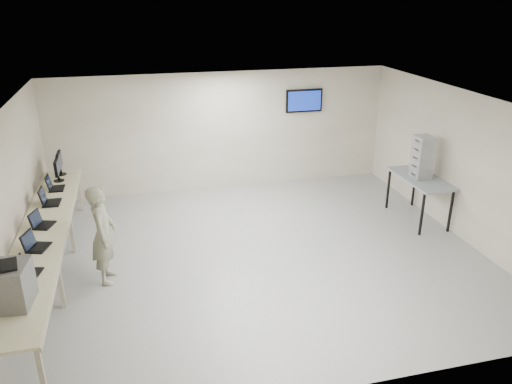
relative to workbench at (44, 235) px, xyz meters
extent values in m
cube|color=#9C9C9C|center=(3.59, 0.00, -0.83)|extent=(8.00, 7.00, 0.01)
cube|color=white|center=(3.59, 0.00, 1.97)|extent=(8.00, 7.00, 0.01)
cube|color=beige|center=(3.59, 3.50, 0.57)|extent=(8.00, 0.01, 2.80)
cube|color=beige|center=(3.59, -3.50, 0.57)|extent=(8.00, 0.01, 2.80)
cube|color=beige|center=(-0.41, 0.00, 0.57)|extent=(0.01, 7.00, 2.80)
cube|color=beige|center=(7.59, 0.00, 0.57)|extent=(0.01, 7.00, 2.80)
cube|color=black|center=(5.59, 3.48, 1.22)|extent=(0.15, 0.04, 0.15)
cube|color=black|center=(5.59, 3.44, 1.22)|extent=(0.90, 0.06, 0.55)
cube|color=#122998|center=(5.59, 3.40, 1.22)|extent=(0.82, 0.01, 0.47)
cube|color=beige|center=(-0.01, 0.00, 0.05)|extent=(0.75, 6.00, 0.04)
cube|color=#AFA891|center=(0.36, 0.00, 0.02)|extent=(0.02, 6.00, 0.06)
cube|color=#AFA891|center=(0.29, -2.85, -0.40)|extent=(0.06, 0.06, 0.86)
cube|color=#AFA891|center=(-0.31, -0.90, -0.40)|extent=(0.06, 0.06, 0.86)
cube|color=#AFA891|center=(0.29, -0.90, -0.40)|extent=(0.06, 0.06, 0.86)
cube|color=#AFA891|center=(-0.31, 0.90, -0.40)|extent=(0.06, 0.06, 0.86)
cube|color=#AFA891|center=(0.29, 0.90, -0.40)|extent=(0.06, 0.06, 0.86)
cube|color=#AFA891|center=(-0.31, 2.85, -0.40)|extent=(0.06, 0.06, 0.86)
cube|color=#AFA891|center=(0.29, 2.85, -0.40)|extent=(0.06, 0.06, 0.86)
cube|color=slate|center=(-0.06, -2.07, 0.35)|extent=(0.51, 0.57, 0.54)
cube|color=black|center=(-0.06, -2.07, 0.63)|extent=(0.31, 0.38, 0.02)
cube|color=black|center=(0.01, -1.38, 0.08)|extent=(0.33, 0.40, 0.02)
cube|color=black|center=(-0.11, -1.38, 0.22)|extent=(0.14, 0.34, 0.25)
cube|color=black|center=(-0.10, -1.38, 0.22)|extent=(0.12, 0.30, 0.21)
cube|color=black|center=(0.02, -0.60, 0.08)|extent=(0.36, 0.42, 0.02)
cube|color=black|center=(-0.11, -0.60, 0.23)|extent=(0.17, 0.35, 0.26)
cube|color=black|center=(-0.10, -0.60, 0.23)|extent=(0.14, 0.30, 0.22)
cube|color=black|center=(-0.01, 0.19, 0.08)|extent=(0.35, 0.41, 0.02)
cube|color=black|center=(-0.13, 0.19, 0.22)|extent=(0.17, 0.33, 0.25)
cube|color=black|center=(-0.12, 0.19, 0.22)|extent=(0.14, 0.29, 0.21)
cube|color=black|center=(0.00, 1.16, 0.09)|extent=(0.30, 0.41, 0.02)
cube|color=black|center=(-0.15, 1.16, 0.24)|extent=(0.09, 0.38, 0.28)
cube|color=black|center=(-0.13, 1.16, 0.24)|extent=(0.07, 0.33, 0.23)
cube|color=black|center=(0.00, 1.89, 0.08)|extent=(0.27, 0.37, 0.02)
cube|color=black|center=(-0.13, 1.89, 0.23)|extent=(0.08, 0.35, 0.26)
cube|color=black|center=(-0.12, 1.89, 0.23)|extent=(0.05, 0.31, 0.22)
cylinder|color=black|center=(-0.01, 2.36, 0.08)|extent=(0.21, 0.21, 0.02)
cube|color=black|center=(-0.01, 2.36, 0.17)|extent=(0.04, 0.03, 0.17)
cube|color=black|center=(-0.01, 2.36, 0.38)|extent=(0.05, 0.47, 0.31)
cube|color=black|center=(0.02, 2.36, 0.38)|extent=(0.00, 0.42, 0.27)
cylinder|color=black|center=(-0.01, 2.75, 0.08)|extent=(0.22, 0.22, 0.02)
cube|color=black|center=(-0.01, 2.75, 0.18)|extent=(0.04, 0.03, 0.17)
cube|color=black|center=(-0.01, 2.75, 0.39)|extent=(0.05, 0.48, 0.32)
cube|color=black|center=(0.02, 2.75, 0.39)|extent=(0.00, 0.44, 0.28)
imported|color=gray|center=(0.93, -0.25, 0.02)|extent=(0.45, 0.64, 1.68)
cube|color=gray|center=(7.19, 0.65, 0.09)|extent=(0.73, 1.57, 0.04)
cube|color=black|center=(6.87, -0.03, -0.38)|extent=(0.04, 0.04, 0.90)
cube|color=black|center=(6.87, 1.34, -0.38)|extent=(0.04, 0.04, 0.90)
cube|color=black|center=(7.50, -0.03, -0.38)|extent=(0.04, 0.04, 0.90)
cube|color=black|center=(7.50, 1.34, -0.38)|extent=(0.04, 0.04, 0.90)
cube|color=#A7A7A7|center=(7.17, 0.65, 0.20)|extent=(0.33, 0.37, 0.18)
cube|color=#A7A7A7|center=(7.17, 0.65, 0.38)|extent=(0.33, 0.37, 0.18)
cube|color=#A7A7A7|center=(7.17, 0.65, 0.55)|extent=(0.33, 0.37, 0.18)
cube|color=#A7A7A7|center=(7.17, 0.65, 0.73)|extent=(0.33, 0.37, 0.18)
cube|color=#A7A7A7|center=(7.17, 0.65, 0.90)|extent=(0.33, 0.37, 0.18)
camera|label=1|loc=(1.58, -7.83, 3.67)|focal=35.00mm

